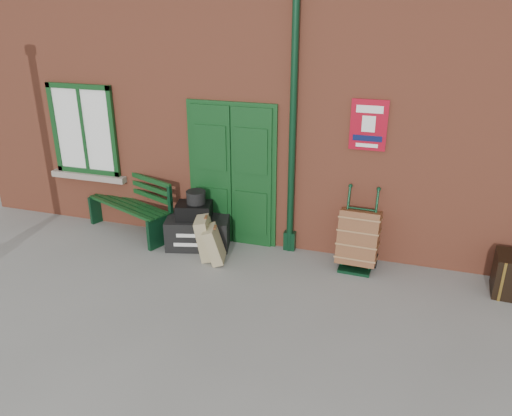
% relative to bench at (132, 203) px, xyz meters
% --- Properties ---
extents(ground, '(80.00, 80.00, 0.00)m').
position_rel_bench_xyz_m(ground, '(2.04, -1.32, -0.51)').
color(ground, gray).
rests_on(ground, ground).
extents(station_building, '(10.30, 4.30, 4.36)m').
position_rel_bench_xyz_m(station_building, '(2.03, 2.17, 1.65)').
color(station_building, '#A24E34').
rests_on(station_building, ground).
extents(bench, '(1.71, 1.09, 1.02)m').
position_rel_bench_xyz_m(bench, '(0.00, 0.00, 0.00)').
color(bench, '#103D18').
rests_on(bench, ground).
extents(houdini_trunk, '(1.08, 0.77, 0.49)m').
position_rel_bench_xyz_m(houdini_trunk, '(1.28, -0.22, -0.27)').
color(houdini_trunk, black).
rests_on(houdini_trunk, ground).
extents(strongbox, '(0.62, 0.51, 0.24)m').
position_rel_bench_xyz_m(strongbox, '(1.23, -0.22, 0.10)').
color(strongbox, black).
rests_on(strongbox, houdini_trunk).
extents(hatbox, '(0.36, 0.36, 0.19)m').
position_rel_bench_xyz_m(hatbox, '(1.26, -0.19, 0.31)').
color(hatbox, black).
rests_on(hatbox, strongbox).
extents(suitcase_back, '(0.39, 0.51, 0.65)m').
position_rel_bench_xyz_m(suitcase_back, '(1.53, -0.51, -0.18)').
color(suitcase_back, tan).
rests_on(suitcase_back, ground).
extents(suitcase_front, '(0.40, 0.47, 0.57)m').
position_rel_bench_xyz_m(suitcase_front, '(1.71, -0.61, -0.23)').
color(suitcase_front, tan).
rests_on(suitcase_front, ground).
extents(porter_trolley, '(0.58, 0.63, 1.17)m').
position_rel_bench_xyz_m(porter_trolley, '(3.75, -0.10, -0.06)').
color(porter_trolley, black).
rests_on(porter_trolley, ground).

